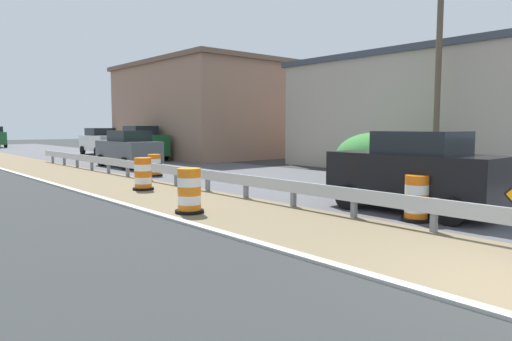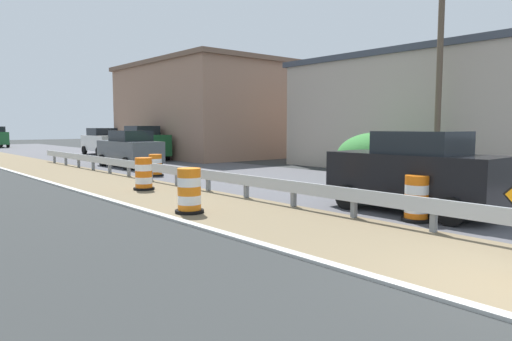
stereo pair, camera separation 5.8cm
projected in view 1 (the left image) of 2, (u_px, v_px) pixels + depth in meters
curb_near_edge at (510, 318)px, 5.23m from camera, size 0.20×120.00×0.11m
traffic_barrel_nearest at (416, 201)px, 10.58m from camera, size 0.66×0.66×1.06m
traffic_barrel_close at (189, 193)px, 11.59m from camera, size 0.73×0.73×1.13m
traffic_barrel_mid at (143, 175)px, 15.80m from camera, size 0.72×0.72×1.11m
traffic_barrel_far at (154, 166)px, 20.22m from camera, size 0.71×0.71×0.96m
car_lead_near_lane at (128, 149)px, 24.65m from camera, size 2.01×4.57×1.95m
car_trailing_near_lane at (101, 141)px, 35.67m from camera, size 2.19×4.37×2.04m
car_mid_far_lane at (142, 143)px, 29.92m from camera, size 2.12×4.48×2.20m
car_trailing_far_lane at (415, 172)px, 11.60m from camera, size 2.00×4.27×2.05m
roadside_shop_near at (416, 112)px, 23.55m from camera, size 6.34×13.18×5.77m
roadside_shop_far at (202, 110)px, 33.93m from camera, size 8.81×12.80×6.67m
utility_pole_near at (438, 69)px, 18.32m from camera, size 0.24×1.80×8.54m
bush_roadside at (375, 157)px, 18.52m from camera, size 3.11×3.11×1.93m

